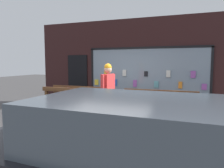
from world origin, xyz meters
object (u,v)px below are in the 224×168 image
Objects in this scene: small_dog at (92,113)px; person_browsing at (108,88)px; parked_car at (143,159)px; display_table_left at (76,92)px; display_table_right at (158,97)px.

person_browsing is at bearing -65.34° from small_dog.
parked_car is at bearing -144.60° from person_browsing.
parked_car is at bearing -51.13° from display_table_left.
parked_car is (2.36, -3.40, 0.44)m from small_dog.
person_browsing is (1.43, -0.54, 0.29)m from display_table_left.
display_table_left is 1.00× the size of display_table_right.
small_dog is (-0.39, -0.28, -0.75)m from person_browsing.
person_browsing is at bearing -158.97° from display_table_right.
parked_car is at bearing -156.12° from small_dog.
display_table_right is 3.75× the size of small_dog.
parked_car is (1.97, -3.68, -0.31)m from person_browsing.
person_browsing is 2.89× the size of small_dog.
person_browsing is at bearing 118.54° from parked_car.
parked_car is (0.56, -4.22, -0.02)m from display_table_right.
small_dog is 4.16m from parked_car.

